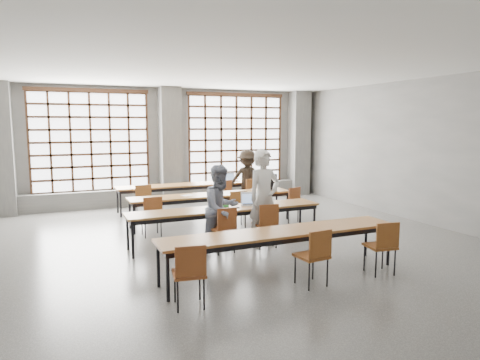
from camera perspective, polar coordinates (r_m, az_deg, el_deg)
name	(u,v)px	position (r m, az deg, el deg)	size (l,w,h in m)	color
floor	(238,248)	(8.47, -0.21, -9.03)	(11.00, 11.00, 0.00)	#4F4F4C
ceiling	(238,65)	(8.20, -0.22, 15.14)	(11.00, 11.00, 0.00)	silver
wall_back	(168,146)	(13.37, -9.58, 4.55)	(10.00, 10.00, 0.00)	#595957
wall_right	(432,152)	(11.11, 24.26, 3.42)	(11.00, 11.00, 0.00)	#595957
column_left	(1,149)	(12.77, -29.30, 3.57)	(0.60, 0.55, 3.50)	#50504E
column_mid	(170,146)	(13.10, -9.28, 4.50)	(0.60, 0.55, 3.50)	#50504E
column_right	(299,143)	(14.85, 7.85, 4.86)	(0.60, 0.55, 3.50)	#50504E
window_left	(91,142)	(12.93, -19.26, 4.81)	(3.32, 0.12, 3.00)	white
window_right	(236,140)	(14.00, -0.50, 5.39)	(3.32, 0.12, 3.00)	white
sill_ledge	(171,195)	(13.34, -9.23, -1.94)	(9.80, 0.35, 0.50)	#50504E
desk_row_a	(189,186)	(12.15, -6.87, -0.83)	(4.00, 0.70, 0.73)	brown
desk_row_b	(212,197)	(10.36, -3.72, -2.23)	(4.00, 0.70, 0.73)	brown
desk_row_c	(226,211)	(8.67, -1.85, -4.13)	(4.00, 0.70, 0.73)	brown
desk_row_d	(282,235)	(6.86, 5.61, -7.27)	(4.00, 0.70, 0.73)	brown
chair_back_left	(143,198)	(11.24, -12.82, -2.30)	(0.44, 0.44, 0.88)	brown
chair_back_mid	(223,192)	(11.84, -2.24, -1.63)	(0.46, 0.46, 0.88)	brown
chair_back_right	(250,190)	(12.15, 1.30, -1.39)	(0.48, 0.48, 0.88)	maroon
chair_mid_left	(152,212)	(9.36, -11.67, -4.21)	(0.43, 0.43, 0.88)	brown
chair_mid_centre	(237,205)	(9.94, -0.37, -3.37)	(0.47, 0.48, 0.88)	brown
chair_mid_right	(291,201)	(10.58, 6.79, -2.77)	(0.52, 0.52, 0.88)	brown
chair_front_left	(224,225)	(8.02, -2.13, -6.02)	(0.46, 0.47, 0.88)	brown
chair_front_right	(267,221)	(8.37, 3.55, -5.45)	(0.45, 0.45, 0.88)	brown
chair_near_left	(190,269)	(5.70, -6.74, -11.72)	(0.48, 0.48, 0.88)	brown
chair_near_mid	(315,252)	(6.49, 9.96, -9.40)	(0.46, 0.46, 0.88)	brown
chair_near_right	(383,242)	(7.25, 18.52, -7.88)	(0.48, 0.48, 0.88)	brown
student_male	(264,198)	(8.40, 3.21, -2.45)	(0.70, 0.46, 1.92)	silver
student_female	(221,209)	(8.07, -2.53, -3.83)	(0.80, 0.63, 1.65)	#18254A
student_back	(247,179)	(12.22, 1.00, 0.10)	(1.09, 0.62, 1.68)	black
laptop_front	(250,202)	(8.96, 1.29, -2.92)	(0.44, 0.41, 0.26)	#B3B3B8
laptop_back	(231,179)	(12.67, -1.23, 0.14)	(0.42, 0.38, 0.26)	silver
mouse	(269,203)	(9.02, 3.82, -3.14)	(0.10, 0.06, 0.04)	white
green_box	(222,205)	(8.70, -2.35, -3.34)	(0.25, 0.09, 0.09)	green
phone	(236,207)	(8.63, -0.49, -3.68)	(0.13, 0.06, 0.01)	black
paper_sheet_a	(188,195)	(10.21, -6.99, -2.03)	(0.30, 0.21, 0.00)	white
paper_sheet_c	(216,194)	(10.38, -3.20, -1.83)	(0.30, 0.21, 0.00)	white
backpack	(270,182)	(11.00, 4.05, -0.27)	(0.32, 0.20, 0.40)	black
plastic_bag	(218,177)	(12.45, -2.98, 0.38)	(0.26, 0.21, 0.29)	white
red_pouch	(189,270)	(5.79, -6.84, -11.81)	(0.20, 0.08, 0.06)	#A32414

